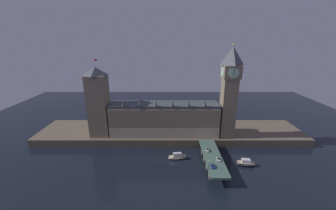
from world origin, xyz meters
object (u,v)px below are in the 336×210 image
at_px(clock_tower, 228,90).
at_px(boat_downstream, 245,163).
at_px(victoria_tower, 97,102).
at_px(car_southbound_lead, 217,159).
at_px(pedestrian_near_rail, 208,165).
at_px(car_northbound_lead, 206,150).
at_px(street_lamp_near, 208,163).
at_px(car_northbound_trail, 212,166).
at_px(boat_upstream, 176,157).
at_px(pedestrian_mid_walk, 220,156).

distance_m(clock_tower, boat_downstream, 53.23).
bearing_deg(victoria_tower, car_southbound_lead, -24.56).
bearing_deg(car_southbound_lead, pedestrian_near_rail, -136.59).
distance_m(car_northbound_lead, street_lamp_near, 21.24).
relative_size(car_northbound_trail, car_southbound_lead, 1.02).
xyz_separation_m(car_northbound_lead, pedestrian_near_rail, (-2.48, -18.48, 0.25)).
bearing_deg(street_lamp_near, boat_upstream, 128.51).
distance_m(car_northbound_trail, street_lamp_near, 4.60).
bearing_deg(boat_downstream, clock_tower, 98.89).
distance_m(car_northbound_lead, boat_upstream, 21.13).
xyz_separation_m(boat_upstream, boat_downstream, (44.70, -7.88, 0.00)).
relative_size(street_lamp_near, boat_upstream, 0.44).
height_order(victoria_tower, boat_upstream, victoria_tower).
bearing_deg(car_northbound_lead, victoria_tower, 161.08).
bearing_deg(car_northbound_lead, clock_tower, 52.99).
relative_size(victoria_tower, street_lamp_near, 10.23).
height_order(clock_tower, street_lamp_near, clock_tower).
relative_size(car_southbound_lead, boat_downstream, 0.35).
xyz_separation_m(clock_tower, car_northbound_lead, (-19.36, -25.68, -35.83)).
height_order(clock_tower, victoria_tower, clock_tower).
xyz_separation_m(car_northbound_trail, boat_downstream, (24.45, 12.00, -5.91)).
bearing_deg(pedestrian_mid_walk, street_lamp_near, -128.54).
relative_size(car_northbound_trail, pedestrian_mid_walk, 2.43).
distance_m(pedestrian_near_rail, boat_upstream, 27.09).
bearing_deg(car_northbound_trail, boat_downstream, 26.13).
bearing_deg(car_southbound_lead, car_northbound_trail, -123.73).
height_order(car_southbound_lead, pedestrian_near_rail, pedestrian_near_rail).
bearing_deg(pedestrian_near_rail, boat_downstream, 23.31).
bearing_deg(street_lamp_near, boat_downstream, 27.04).
relative_size(car_southbound_lead, pedestrian_mid_walk, 2.38).
bearing_deg(clock_tower, boat_downstream, -81.11).
bearing_deg(car_northbound_trail, victoria_tower, 150.00).
distance_m(car_northbound_lead, car_southbound_lead, 12.48).
height_order(victoria_tower, pedestrian_mid_walk, victoria_tower).
bearing_deg(car_northbound_lead, pedestrian_near_rail, -97.64).
relative_size(car_southbound_lead, boat_upstream, 0.33).
relative_size(victoria_tower, pedestrian_near_rail, 32.44).
relative_size(pedestrian_mid_walk, boat_downstream, 0.15).
relative_size(car_northbound_trail, boat_upstream, 0.33).
distance_m(pedestrian_near_rail, street_lamp_near, 3.60).
bearing_deg(pedestrian_near_rail, pedestrian_mid_walk, 46.92).
bearing_deg(boat_downstream, car_northbound_lead, 164.28).
bearing_deg(boat_upstream, street_lamp_near, -51.49).
xyz_separation_m(car_southbound_lead, pedestrian_mid_walk, (2.48, 3.57, 0.33)).
distance_m(victoria_tower, car_northbound_trail, 96.46).
height_order(street_lamp_near, boat_downstream, street_lamp_near).
relative_size(victoria_tower, car_southbound_lead, 13.83).
distance_m(victoria_tower, street_lamp_near, 94.29).
bearing_deg(boat_downstream, street_lamp_near, -152.96).
height_order(car_northbound_lead, car_northbound_trail, car_northbound_lead).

